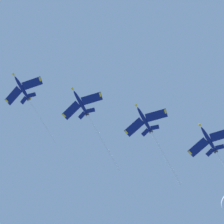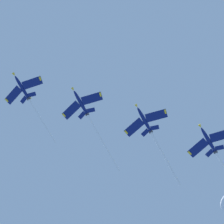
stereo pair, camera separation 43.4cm
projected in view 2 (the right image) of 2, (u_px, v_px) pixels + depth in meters
jet_lead at (26, 95)px, 167.12m from camera, size 20.17×34.53×12.57m
jet_second at (88, 116)px, 163.85m from camera, size 20.16×39.85×14.14m
jet_third at (153, 135)px, 159.33m from camera, size 20.15×37.73×13.54m
jet_fourth at (215, 151)px, 156.25m from camera, size 20.17×40.98×15.12m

